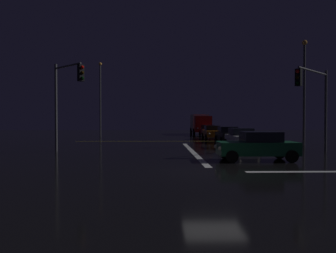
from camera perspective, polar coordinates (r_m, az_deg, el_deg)
The scene contains 13 objects.
ground at distance 14.38m, azimuth 7.72°, elevation -7.89°, with size 120.00×120.00×0.10m, color black.
stop_line_north at distance 23.36m, azimuth 4.20°, elevation -4.29°, with size 0.35×15.70×0.01m.
centre_line_ns at distance 34.89m, azimuth 2.37°, elevation -2.51°, with size 22.00×0.15×0.01m.
sedan_white at distance 26.74m, azimuth 12.37°, elevation -1.92°, with size 2.02×4.33×1.57m.
sedan_black at distance 32.70m, azimuth 10.15°, elevation -1.37°, with size 2.02×4.33×1.57m.
sedan_orange at distance 38.59m, azimuth 7.54°, elevation -0.99°, with size 2.02×4.33×1.57m.
sedan_red at distance 44.89m, azimuth 6.80°, elevation -0.69°, with size 2.02×4.33×1.57m.
box_truck at distance 51.72m, azimuth 5.49°, elevation 0.55°, with size 2.68×8.28×3.08m.
sedan_green_crossing at distance 18.76m, azimuth 15.03°, elevation -3.20°, with size 4.33×2.02×1.57m.
traffic_signal_ne at distance 24.38m, azimuth 23.67°, elevation 5.24°, with size 3.68×3.68×5.71m.
traffic_signal_nw at distance 23.52m, azimuth -16.95°, elevation 5.84°, with size 2.59×2.59×6.10m.
streetlamp_right_near at distance 31.48m, azimuth 22.17°, elevation 6.58°, with size 0.44×0.44×9.11m.
streetlamp_left_far at distance 45.59m, azimuth -11.44°, elevation 5.40°, with size 0.44×0.44×9.87m.
Camera 1 is at (-2.23, -14.03, 2.19)m, focal length 35.83 mm.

